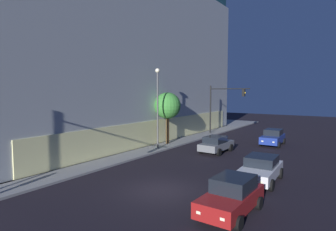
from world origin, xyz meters
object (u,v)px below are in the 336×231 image
Objects in this scene: car_grey at (216,144)px; modern_building at (79,55)px; car_blue at (273,137)px; car_white at (261,169)px; street_lamp_sidewalk at (158,98)px; car_red at (232,196)px; traffic_light_far_corner at (222,101)px; sidewalk_tree at (168,106)px.

modern_building is at bearing 86.75° from car_grey.
car_blue reaches higher than car_grey.
car_white reaches higher than car_grey.
street_lamp_sidewalk is 1.83× the size of car_red.
car_red is (-10.00, -11.48, -4.18)m from street_lamp_sidewalk.
street_lamp_sidewalk is 13.04m from car_blue.
traffic_light_far_corner is 9.88m from sidewalk_tree.
traffic_light_far_corner is at bearing 63.86° from car_blue.
sidewalk_tree is (-9.65, 2.09, -0.27)m from traffic_light_far_corner.
modern_building reaches higher than car_red.
car_red is (-12.64, -12.10, -3.30)m from sidewalk_tree.
traffic_light_far_corner reaches higher than sidewalk_tree.
traffic_light_far_corner reaches higher than car_white.
car_white is at bearing -149.72° from traffic_light_far_corner.
street_lamp_sidewalk is 12.78m from car_white.
sidewalk_tree is 1.29× the size of car_red.
modern_building is 20.03m from traffic_light_far_corner.
car_white is at bearing -120.79° from sidewalk_tree.
car_grey is at bearing 152.91° from car_blue.
car_blue is (5.60, -24.00, -9.71)m from modern_building.
street_lamp_sidewalk is 1.42× the size of sidewalk_tree.
traffic_light_far_corner is 1.50× the size of car_grey.
car_white is (-4.43, -11.22, -4.21)m from street_lamp_sidewalk.
traffic_light_far_corner reaches higher than car_red.
modern_building is 16.50m from street_lamp_sidewalk.
car_white is (-16.71, -9.75, -3.60)m from traffic_light_far_corner.
car_white is at bearing -169.39° from car_blue.
traffic_light_far_corner is 12.38m from street_lamp_sidewalk.
car_white is 1.10× the size of car_blue.
car_red is 1.01× the size of car_blue.
street_lamp_sidewalk is at bearing -166.77° from sidewalk_tree.
car_red is (-22.28, -10.01, -3.57)m from traffic_light_far_corner.
sidewalk_tree is at bearing 122.89° from car_blue.
car_grey is at bearing -159.66° from traffic_light_far_corner.
sidewalk_tree is 11.65m from car_blue.
sidewalk_tree is 17.80m from car_red.
street_lamp_sidewalk is 2.84m from sidewalk_tree.
traffic_light_far_corner is 8.88m from car_blue.
car_red is at bearing -152.65° from car_grey.
sidewalk_tree reaches higher than car_white.
car_blue is at bearing 10.61° from car_white.
street_lamp_sidewalk reaches higher than car_grey.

